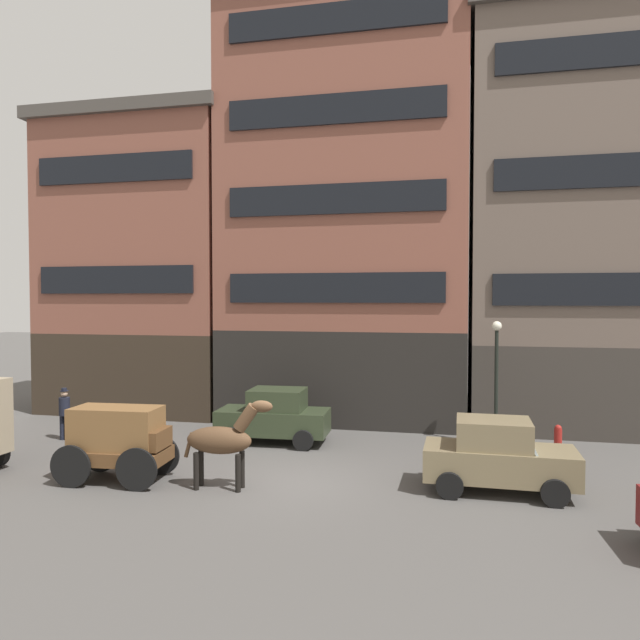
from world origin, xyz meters
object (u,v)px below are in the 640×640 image
at_px(sedan_parked_curb, 498,456).
at_px(fire_hydrant_curbside, 558,437).
at_px(pedestrian_officer, 65,412).
at_px(sedan_dark, 274,416).
at_px(streetlamp_curbside, 496,365).
at_px(draft_horse, 223,439).
at_px(cargo_wagon, 118,438).

relative_size(sedan_parked_curb, fire_hydrant_curbside, 4.49).
bearing_deg(pedestrian_officer, sedan_parked_curb, -9.95).
relative_size(sedan_dark, sedan_parked_curb, 1.01).
bearing_deg(sedan_parked_curb, pedestrian_officer, 170.05).
relative_size(sedan_dark, streetlamp_curbside, 0.91).
relative_size(sedan_parked_curb, pedestrian_officer, 2.08).
bearing_deg(draft_horse, pedestrian_officer, 152.81).
xyz_separation_m(sedan_dark, pedestrian_officer, (-7.16, -1.16, 0.07)).
height_order(cargo_wagon, sedan_parked_curb, cargo_wagon).
distance_m(draft_horse, streetlamp_curbside, 9.57).
bearing_deg(cargo_wagon, sedan_dark, 60.20).
distance_m(draft_horse, sedan_parked_curb, 6.96).
distance_m(cargo_wagon, sedan_parked_curb, 9.86).
bearing_deg(sedan_parked_curb, fire_hydrant_curbside, 64.67).
distance_m(cargo_wagon, draft_horse, 2.95).
bearing_deg(draft_horse, cargo_wagon, -179.94).
xyz_separation_m(cargo_wagon, sedan_dark, (2.81, 4.91, -0.23)).
bearing_deg(fire_hydrant_curbside, streetlamp_curbside, 170.28).
height_order(cargo_wagon, sedan_dark, cargo_wagon).
relative_size(cargo_wagon, pedestrian_officer, 1.66).
relative_size(cargo_wagon, draft_horse, 1.27).
distance_m(sedan_dark, pedestrian_officer, 7.26).
relative_size(sedan_parked_curb, streetlamp_curbside, 0.90).
distance_m(sedan_parked_curb, streetlamp_curbside, 5.27).
distance_m(sedan_dark, fire_hydrant_curbside, 9.22).
xyz_separation_m(sedan_parked_curb, streetlamp_curbside, (0.30, 4.95, 1.76)).
height_order(cargo_wagon, draft_horse, draft_horse).
bearing_deg(sedan_dark, cargo_wagon, -119.80).
bearing_deg(sedan_dark, sedan_parked_curb, -27.58).
xyz_separation_m(pedestrian_officer, streetlamp_curbside, (14.43, 2.48, 1.69)).
bearing_deg(streetlamp_curbside, draft_horse, -138.87).
bearing_deg(streetlamp_curbside, sedan_parked_curb, -93.46).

